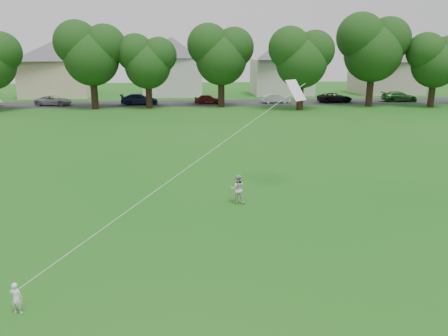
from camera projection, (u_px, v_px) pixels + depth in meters
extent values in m
plane|color=#135413|center=(154.00, 259.00, 13.37)|extent=(160.00, 160.00, 0.00)
cube|color=#2D2D30|center=(172.00, 103.00, 53.74)|extent=(90.00, 7.00, 0.01)
imported|color=silver|center=(16.00, 298.00, 10.50)|extent=(0.33, 0.25, 0.82)
imported|color=beige|center=(238.00, 189.00, 18.15)|extent=(0.65, 0.53, 1.25)
plane|color=white|center=(296.00, 90.00, 19.02)|extent=(1.19, 1.16, 0.87)
cylinder|color=white|center=(196.00, 162.00, 14.74)|extent=(0.01, 0.01, 13.42)
cylinder|color=black|center=(94.00, 92.00, 48.19)|extent=(0.76, 0.76, 3.69)
cylinder|color=black|center=(149.00, 94.00, 48.74)|extent=(0.71, 0.71, 3.15)
cylinder|color=black|center=(221.00, 91.00, 49.93)|extent=(0.75, 0.75, 3.60)
cylinder|color=black|center=(300.00, 94.00, 47.37)|extent=(0.73, 0.73, 3.42)
cylinder|color=black|center=(370.00, 89.00, 50.44)|extent=(0.79, 0.79, 4.06)
cylinder|color=black|center=(432.00, 93.00, 49.73)|extent=(0.72, 0.72, 3.21)
imported|color=gray|center=(53.00, 101.00, 51.27)|extent=(4.35, 2.41, 1.15)
imported|color=#111A36|center=(139.00, 99.00, 52.23)|extent=(4.43, 1.86, 1.28)
imported|color=#581711|center=(208.00, 99.00, 53.06)|extent=(3.45, 1.63, 1.14)
imported|color=#B7B7B7|center=(276.00, 98.00, 53.87)|extent=(3.58, 1.42, 1.16)
imported|color=black|center=(335.00, 98.00, 54.60)|extent=(4.43, 2.29, 1.19)
imported|color=#1C521B|center=(399.00, 97.00, 55.42)|extent=(4.55, 2.25, 1.27)
cube|color=beige|center=(58.00, 79.00, 61.15)|extent=(9.08, 7.01, 4.95)
pyramid|color=#525055|center=(54.00, 40.00, 59.81)|extent=(13.10, 13.10, 2.72)
cube|color=silver|center=(173.00, 77.00, 62.67)|extent=(8.14, 6.83, 5.30)
pyramid|color=#525055|center=(171.00, 37.00, 61.24)|extent=(11.75, 11.75, 2.91)
cube|color=beige|center=(282.00, 77.00, 64.26)|extent=(8.48, 6.30, 5.09)
pyramid|color=#525055|center=(283.00, 39.00, 62.88)|extent=(12.23, 12.23, 2.80)
cube|color=#B7AE97|center=(386.00, 78.00, 65.87)|extent=(9.12, 7.52, 4.72)
pyramid|color=#525055|center=(389.00, 44.00, 64.59)|extent=(13.16, 13.16, 2.60)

